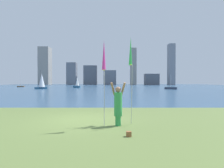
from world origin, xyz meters
TOP-DOWN VIEW (x-y plane):
  - ground at (0.00, 50.95)m, footprint 120.00×138.00m
  - person at (1.87, -1.26)m, footprint 0.69×0.51m
  - kite_flag_left at (1.27, -1.56)m, footprint 0.16×0.73m
  - kite_flag_right at (2.47, -0.67)m, footprint 0.16×0.93m
  - bag at (2.19, -2.87)m, footprint 0.18×0.13m
  - sailboat_0 at (15.94, 36.32)m, footprint 2.87×2.07m
  - sailboat_2 at (-8.71, 46.08)m, footprint 2.13×1.16m
  - sailboat_3 at (-29.65, 54.97)m, footprint 2.32×1.18m
  - sailboat_4 at (-16.28, 38.35)m, footprint 2.95×2.06m
  - skyline_tower_0 at (-37.25, 99.73)m, footprint 5.97×6.96m
  - skyline_tower_1 at (-21.24, 97.82)m, footprint 5.33×5.46m
  - skyline_tower_2 at (-10.89, 99.36)m, footprint 7.69×3.36m
  - skyline_tower_3 at (0.41, 97.00)m, footprint 6.96×5.85m
  - skyline_tower_4 at (13.56, 96.49)m, footprint 3.36×3.15m
  - skyline_tower_5 at (23.48, 94.66)m, footprint 7.46×6.28m
  - skyline_tower_6 at (34.51, 95.13)m, footprint 3.25×4.69m

SIDE VIEW (x-z plane):
  - ground at x=0.00m, z-range -0.12..0.00m
  - bag at x=2.19m, z-range 0.00..0.18m
  - sailboat_3 at x=-29.65m, z-range -2.64..3.18m
  - sailboat_0 at x=15.94m, z-range -1.50..2.11m
  - person at x=1.87m, z-range -0.02..1.88m
  - sailboat_2 at x=-8.71m, z-range -1.14..4.12m
  - sailboat_4 at x=-16.28m, z-range -0.41..4.47m
  - kite_flag_left at x=1.27m, z-range 1.13..4.80m
  - skyline_tower_5 at x=23.48m, z-range 0.00..6.06m
  - kite_flag_right at x=2.47m, z-range 1.26..5.25m
  - skyline_tower_3 at x=0.41m, z-range 0.00..8.08m
  - skyline_tower_2 at x=-10.89m, z-range 0.00..11.07m
  - skyline_tower_1 at x=-21.24m, z-range 0.00..12.50m
  - skyline_tower_4 at x=13.56m, z-range 0.00..20.62m
  - skyline_tower_0 at x=-37.25m, z-range 0.00..21.59m
  - skyline_tower_6 at x=34.51m, z-range 0.00..22.61m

